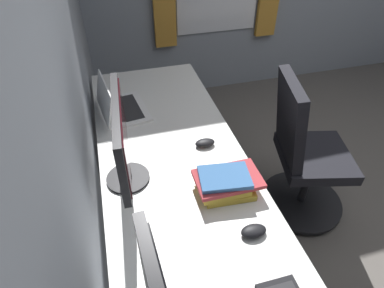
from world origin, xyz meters
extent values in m
cube|color=#8C939E|center=(0.00, 2.01, 1.30)|extent=(4.74, 0.10, 2.60)
cube|color=white|center=(0.08, 1.58, 0.71)|extent=(2.33, 0.72, 0.03)
cylinder|color=silver|center=(1.18, 1.28, 0.35)|extent=(0.05, 0.05, 0.70)
cylinder|color=silver|center=(1.18, 1.88, 0.35)|extent=(0.05, 0.05, 0.70)
cube|color=white|center=(-0.20, 1.61, 0.35)|extent=(0.40, 0.50, 0.69)
cube|color=silver|center=(-0.20, 1.36, 0.35)|extent=(0.37, 0.01, 0.61)
cylinder|color=black|center=(0.17, 1.82, 0.74)|extent=(0.20, 0.20, 0.01)
cylinder|color=black|center=(0.17, 1.82, 0.79)|extent=(0.04, 0.04, 0.10)
cube|color=black|center=(0.17, 1.82, 0.99)|extent=(0.54, 0.06, 0.30)
cube|color=#330F14|center=(0.17, 1.80, 0.99)|extent=(0.49, 0.04, 0.26)
cube|color=white|center=(0.74, 1.75, 0.74)|extent=(0.37, 0.25, 0.01)
cube|color=#262628|center=(0.74, 1.75, 0.75)|extent=(0.29, 0.17, 0.00)
cube|color=white|center=(0.73, 1.87, 0.84)|extent=(0.35, 0.10, 0.20)
cube|color=#B2BCCC|center=(0.73, 1.87, 0.84)|extent=(0.32, 0.08, 0.16)
ellipsoid|color=black|center=(-0.27, 1.38, 0.75)|extent=(0.06, 0.10, 0.03)
ellipsoid|color=black|center=(0.30, 1.40, 0.75)|extent=(0.06, 0.10, 0.03)
cube|color=gold|center=(-0.01, 1.40, 0.75)|extent=(0.21, 0.23, 0.03)
cube|color=gold|center=(-0.02, 1.42, 0.77)|extent=(0.18, 0.21, 0.02)
cube|color=#B2383D|center=(-0.02, 1.40, 0.80)|extent=(0.18, 0.29, 0.02)
cube|color=#38669E|center=(-0.02, 1.41, 0.82)|extent=(0.18, 0.24, 0.02)
cube|color=black|center=(0.31, 0.67, 0.46)|extent=(0.53, 0.51, 0.07)
cube|color=black|center=(0.36, 0.87, 0.74)|extent=(0.42, 0.22, 0.50)
cylinder|color=black|center=(0.31, 0.67, 0.24)|extent=(0.05, 0.05, 0.37)
cylinder|color=black|center=(0.31, 0.67, 0.04)|extent=(0.56, 0.56, 0.03)
camera|label=1|loc=(-0.93, 1.81, 1.82)|focal=30.31mm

